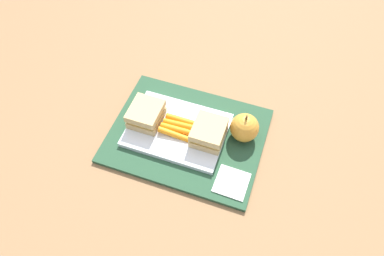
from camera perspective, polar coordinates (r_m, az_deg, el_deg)
ground_plane at (r=0.86m, az=-0.78°, el=-1.37°), size 2.40×2.40×0.00m
lunchbag_mat at (r=0.86m, az=-0.79°, el=-1.19°), size 0.36×0.28×0.01m
food_tray at (r=0.86m, az=-2.37°, el=-0.31°), size 0.23×0.17×0.01m
sandwich_half_left at (r=0.86m, az=-7.32°, el=2.18°), size 0.07×0.08×0.04m
sandwich_half_right at (r=0.82m, az=2.67°, el=-0.69°), size 0.07×0.08×0.04m
carrot_sticks_bundle at (r=0.85m, az=-2.36°, el=0.19°), size 0.08×0.06×0.02m
apple at (r=0.83m, az=8.32°, el=0.05°), size 0.07×0.07×0.08m
paper_napkin at (r=0.80m, az=6.31°, el=-8.59°), size 0.07×0.07×0.00m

